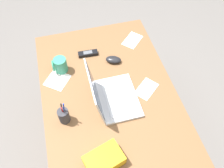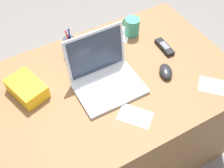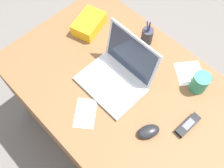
# 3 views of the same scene
# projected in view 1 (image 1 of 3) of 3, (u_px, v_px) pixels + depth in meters

# --- Properties ---
(ground_plane) EXTENTS (6.00, 6.00, 0.00)m
(ground_plane) POSITION_uv_depth(u_px,v_px,m) (110.00, 139.00, 2.10)
(ground_plane) COLOR slate
(desk) EXTENTS (1.28, 0.84, 0.74)m
(desk) POSITION_uv_depth(u_px,v_px,m) (110.00, 120.00, 1.80)
(desk) COLOR brown
(desk) RESTS_ON ground
(laptop) EXTENTS (0.32, 0.28, 0.26)m
(laptop) POSITION_uv_depth(u_px,v_px,m) (111.00, 96.00, 1.43)
(laptop) COLOR silver
(laptop) RESTS_ON desk
(computer_mouse) EXTENTS (0.10, 0.12, 0.04)m
(computer_mouse) POSITION_uv_depth(u_px,v_px,m) (113.00, 60.00, 1.64)
(computer_mouse) COLOR black
(computer_mouse) RESTS_ON desk
(coffee_mug_white) EXTENTS (0.08, 0.10, 0.11)m
(coffee_mug_white) POSITION_uv_depth(u_px,v_px,m) (60.00, 65.00, 1.57)
(coffee_mug_white) COLOR #338C6B
(coffee_mug_white) RESTS_ON desk
(cordless_phone) EXTENTS (0.05, 0.14, 0.03)m
(cordless_phone) POSITION_uv_depth(u_px,v_px,m) (88.00, 54.00, 1.68)
(cordless_phone) COLOR black
(cordless_phone) RESTS_ON desk
(pen_holder) EXTENTS (0.06, 0.06, 0.18)m
(pen_holder) POSITION_uv_depth(u_px,v_px,m) (64.00, 115.00, 1.35)
(pen_holder) COLOR #333338
(pen_holder) RESTS_ON desk
(snack_bag) EXTENTS (0.18, 0.22, 0.07)m
(snack_bag) POSITION_uv_depth(u_px,v_px,m) (104.00, 160.00, 1.22)
(snack_bag) COLOR #F2AD19
(snack_bag) RESTS_ON desk
(paper_note_near_laptop) EXTENTS (0.18, 0.18, 0.00)m
(paper_note_near_laptop) POSITION_uv_depth(u_px,v_px,m) (132.00, 40.00, 1.78)
(paper_note_near_laptop) COLOR white
(paper_note_near_laptop) RESTS_ON desk
(paper_note_left) EXTENTS (0.20, 0.19, 0.00)m
(paper_note_left) POSITION_uv_depth(u_px,v_px,m) (57.00, 80.00, 1.56)
(paper_note_left) COLOR white
(paper_note_left) RESTS_ON desk
(paper_note_right) EXTENTS (0.17, 0.18, 0.00)m
(paper_note_right) POSITION_uv_depth(u_px,v_px,m) (146.00, 89.00, 1.52)
(paper_note_right) COLOR white
(paper_note_right) RESTS_ON desk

